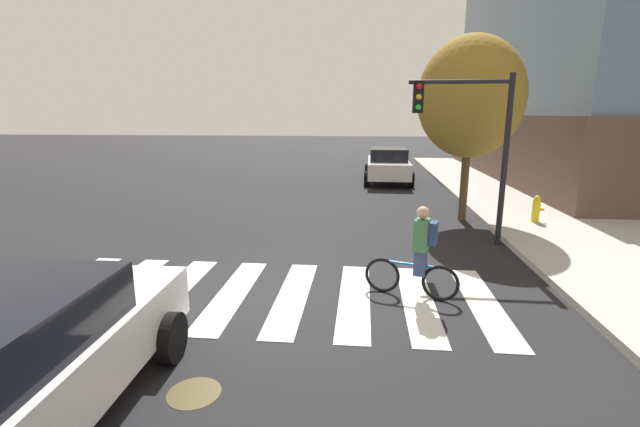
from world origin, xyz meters
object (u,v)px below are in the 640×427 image
traffic_light_near (472,130)px  street_tree_near (471,97)px  sedan_mid (388,165)px  manhole_cover (194,393)px  cyclist (419,253)px  fire_hydrant (536,209)px  sedan_near (9,366)px

traffic_light_near → street_tree_near: (0.51, 2.68, 0.87)m
sedan_mid → manhole_cover: bearing=-100.5°
sedan_mid → cyclist: (-0.18, -13.93, -0.01)m
cyclist → fire_hydrant: cyclist is taller
manhole_cover → cyclist: bearing=46.3°
sedan_near → fire_hydrant: size_ratio=5.96×
manhole_cover → street_tree_near: bearing=61.4°
cyclist → traffic_light_near: (1.60, 3.53, 2.02)m
manhole_cover → fire_hydrant: size_ratio=0.82×
sedan_near → fire_hydrant: sedan_near is taller
manhole_cover → street_tree_near: size_ratio=0.12×
sedan_mid → fire_hydrant: (3.90, -8.34, -0.32)m
cyclist → street_tree_near: street_tree_near is taller
traffic_light_near → street_tree_near: street_tree_near is taller
manhole_cover → traffic_light_near: size_ratio=0.15×
sedan_mid → traffic_light_near: (1.42, -10.40, 2.01)m
fire_hydrant → manhole_cover: bearing=-129.1°
sedan_mid → cyclist: bearing=-90.7°
sedan_near → sedan_mid: size_ratio=0.96×
manhole_cover → traffic_light_near: (4.56, 6.63, 2.86)m
street_tree_near → cyclist: bearing=-108.7°
sedan_near → cyclist: 5.98m
manhole_cover → fire_hydrant: (7.05, 8.69, 0.53)m
manhole_cover → sedan_near: size_ratio=0.14×
cyclist → traffic_light_near: bearing=65.7°
sedan_mid → street_tree_near: 8.46m
manhole_cover → sedan_mid: sedan_mid is taller
traffic_light_near → fire_hydrant: traffic_light_near is taller
sedan_mid → street_tree_near: size_ratio=0.87×
traffic_light_near → fire_hydrant: 3.98m
sedan_near → traffic_light_near: bearing=51.2°
traffic_light_near → cyclist: bearing=-114.3°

